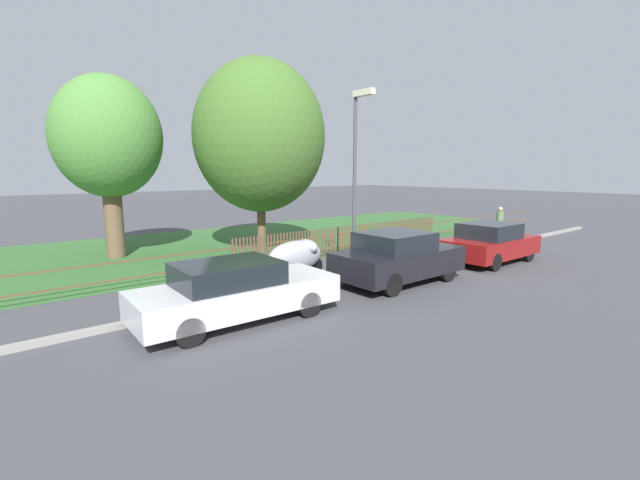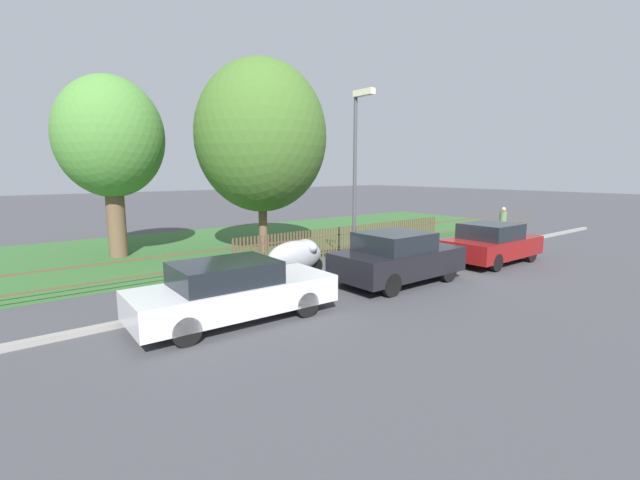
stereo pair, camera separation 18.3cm
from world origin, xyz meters
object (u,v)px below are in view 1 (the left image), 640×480
at_px(street_lamp, 357,161).
at_px(covered_motorcycle, 297,256).
at_px(parked_car_silver_hatchback, 235,291).
at_px(parked_car_black_saloon, 398,257).
at_px(tree_nearest_kerb, 108,138).
at_px(tree_behind_motorcycle, 260,137).
at_px(parked_car_navy_estate, 490,243).
at_px(pedestrian_near_fence, 500,221).

bearing_deg(street_lamp, covered_motorcycle, 163.55).
relative_size(parked_car_silver_hatchback, parked_car_black_saloon, 1.13).
distance_m(tree_nearest_kerb, tree_behind_motorcycle, 5.46).
bearing_deg(parked_car_black_saloon, parked_car_navy_estate, -2.55).
xyz_separation_m(tree_nearest_kerb, pedestrian_near_fence, (15.12, -7.02, -3.50)).
xyz_separation_m(parked_car_black_saloon, parked_car_navy_estate, (4.71, -0.24, -0.05)).
bearing_deg(pedestrian_near_fence, covered_motorcycle, 27.87).
bearing_deg(pedestrian_near_fence, parked_car_black_saloon, 40.60).
relative_size(parked_car_silver_hatchback, pedestrian_near_fence, 2.85).
height_order(parked_car_silver_hatchback, street_lamp, street_lamp).
bearing_deg(tree_behind_motorcycle, street_lamp, -85.21).
xyz_separation_m(parked_car_silver_hatchback, tree_behind_motorcycle, (4.71, 6.56, 3.86)).
height_order(tree_nearest_kerb, tree_behind_motorcycle, tree_behind_motorcycle).
bearing_deg(parked_car_silver_hatchback, tree_nearest_kerb, 92.71).
distance_m(tree_nearest_kerb, street_lamp, 9.20).
bearing_deg(parked_car_black_saloon, parked_car_silver_hatchback, 179.44).
xyz_separation_m(parked_car_black_saloon, street_lamp, (-0.08, 1.65, 2.78)).
height_order(parked_car_navy_estate, covered_motorcycle, parked_car_navy_estate).
height_order(parked_car_navy_estate, tree_behind_motorcycle, tree_behind_motorcycle).
relative_size(parked_car_black_saloon, street_lamp, 0.70).
xyz_separation_m(parked_car_navy_estate, street_lamp, (-4.79, 1.89, 2.82)).
relative_size(parked_car_silver_hatchback, parked_car_navy_estate, 1.17).
bearing_deg(tree_nearest_kerb, pedestrian_near_fence, -24.89).
bearing_deg(parked_car_navy_estate, parked_car_silver_hatchback, 177.99).
xyz_separation_m(covered_motorcycle, street_lamp, (1.92, -0.57, 2.83)).
relative_size(parked_car_black_saloon, tree_behind_motorcycle, 0.53).
bearing_deg(tree_behind_motorcycle, tree_nearest_kerb, 152.59).
bearing_deg(pedestrian_near_fence, tree_nearest_kerb, 3.38).
bearing_deg(covered_motorcycle, pedestrian_near_fence, 1.76).
height_order(parked_car_black_saloon, tree_behind_motorcycle, tree_behind_motorcycle).
distance_m(parked_car_black_saloon, tree_behind_motorcycle, 7.66).
height_order(parked_car_navy_estate, tree_nearest_kerb, tree_nearest_kerb).
height_order(parked_car_navy_estate, pedestrian_near_fence, pedestrian_near_fence).
xyz_separation_m(tree_nearest_kerb, street_lamp, (5.27, -7.50, -0.85)).
distance_m(covered_motorcycle, tree_behind_motorcycle, 6.04).
xyz_separation_m(covered_motorcycle, tree_nearest_kerb, (-3.35, 6.93, 3.68)).
bearing_deg(covered_motorcycle, parked_car_navy_estate, -17.95).
bearing_deg(tree_behind_motorcycle, parked_car_silver_hatchback, -125.67).
height_order(tree_behind_motorcycle, pedestrian_near_fence, tree_behind_motorcycle).
distance_m(parked_car_silver_hatchback, covered_motorcycle, 3.85).
xyz_separation_m(tree_behind_motorcycle, street_lamp, (0.42, -4.99, -1.00)).
distance_m(parked_car_navy_estate, tree_nearest_kerb, 14.24).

